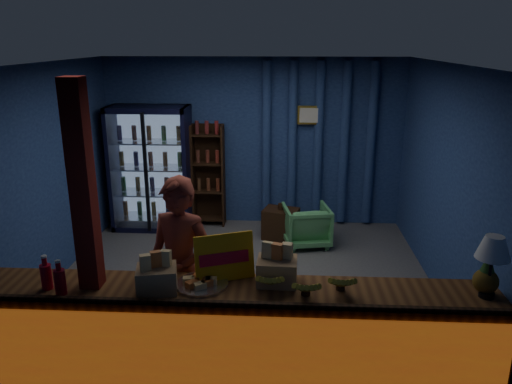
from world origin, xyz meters
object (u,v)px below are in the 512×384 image
pastry_tray (202,283)px  table_lamp (493,250)px  green_chair (306,225)px  shopkeeper (181,271)px

pastry_tray → table_lamp: bearing=-1.5°
table_lamp → green_chair: bearing=111.2°
shopkeeper → green_chair: shopkeeper is taller
pastry_tray → table_lamp: table_lamp is taller
green_chair → table_lamp: bearing=100.7°
shopkeeper → table_lamp: (2.48, -0.49, 0.48)m
green_chair → table_lamp: table_lamp is taller
shopkeeper → green_chair: 3.02m
green_chair → table_lamp: size_ratio=1.28×
pastry_tray → green_chair: bearing=72.6°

